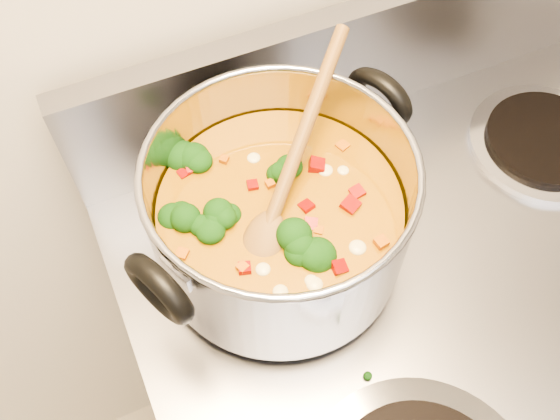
% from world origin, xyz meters
% --- Properties ---
extents(electric_range, '(0.74, 0.67, 1.08)m').
position_xyz_m(electric_range, '(0.03, 1.16, 0.47)').
color(electric_range, gray).
rests_on(electric_range, ground).
extents(stockpot, '(0.32, 0.26, 0.16)m').
position_xyz_m(stockpot, '(-0.16, 1.30, 1.00)').
color(stockpot, '#A5A4AC').
rests_on(stockpot, electric_range).
extents(wooden_spoon, '(0.20, 0.20, 0.11)m').
position_xyz_m(wooden_spoon, '(-0.15, 1.31, 1.04)').
color(wooden_spoon, brown).
rests_on(wooden_spoon, stockpot).
extents(cooktop_crumbs, '(0.27, 0.31, 0.01)m').
position_xyz_m(cooktop_crumbs, '(-0.22, 1.21, 0.92)').
color(cooktop_crumbs, black).
rests_on(cooktop_crumbs, electric_range).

